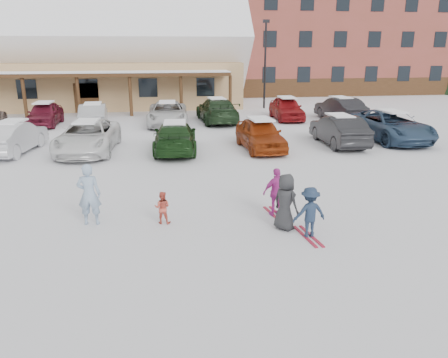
{
  "coord_description": "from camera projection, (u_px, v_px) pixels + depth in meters",
  "views": [
    {
      "loc": [
        -1.46,
        -11.3,
        4.76
      ],
      "look_at": [
        0.3,
        1.0,
        1.0
      ],
      "focal_mm": 35.0,
      "sensor_mm": 36.0,
      "label": 1
    }
  ],
  "objects": [
    {
      "name": "skis_child_magenta",
      "position": [
        276.0,
        215.0,
        12.9
      ],
      "size": [
        0.4,
        1.41,
        0.03
      ],
      "primitive_type": "cube",
      "rotation": [
        0.0,
        0.0,
        3.29
      ],
      "color": "maroon",
      "rests_on": "ground"
    },
    {
      "name": "ground",
      "position": [
        219.0,
        224.0,
        12.28
      ],
      "size": [
        160.0,
        160.0,
        0.0
      ],
      "primitive_type": "plane",
      "color": "white",
      "rests_on": "ground"
    },
    {
      "name": "skis_child_navy",
      "position": [
        308.0,
        236.0,
        11.43
      ],
      "size": [
        0.36,
        1.41,
        0.03
      ],
      "primitive_type": "cube",
      "rotation": [
        0.0,
        0.0,
        3.25
      ],
      "color": "maroon",
      "rests_on": "ground"
    },
    {
      "name": "lamp_post",
      "position": [
        265.0,
        60.0,
        34.5
      ],
      "size": [
        0.5,
        0.25,
        6.81
      ],
      "color": "black",
      "rests_on": "ground"
    },
    {
      "name": "day_lodge",
      "position": [
        68.0,
        57.0,
        36.41
      ],
      "size": [
        29.12,
        12.5,
        10.38
      ],
      "color": "tan",
      "rests_on": "ground"
    },
    {
      "name": "parked_car_12",
      "position": [
        286.0,
        108.0,
        29.75
      ],
      "size": [
        1.95,
        4.52,
        1.52
      ],
      "primitive_type": "imported",
      "rotation": [
        0.0,
        0.0,
        -0.03
      ],
      "color": "maroon",
      "rests_on": "ground"
    },
    {
      "name": "bystander_dark",
      "position": [
        285.0,
        202.0,
        11.7
      ],
      "size": [
        0.85,
        0.91,
        1.56
      ],
      "primitive_type": "imported",
      "rotation": [
        0.0,
        0.0,
        2.19
      ],
      "color": "#2A2A2D",
      "rests_on": "ground"
    },
    {
      "name": "parked_car_10",
      "position": [
        168.0,
        113.0,
        27.6
      ],
      "size": [
        2.64,
        5.41,
        1.48
      ],
      "primitive_type": "imported",
      "rotation": [
        0.0,
        0.0,
        -0.03
      ],
      "color": "silver",
      "rests_on": "ground"
    },
    {
      "name": "toddler_red",
      "position": [
        162.0,
        208.0,
        12.19
      ],
      "size": [
        0.52,
        0.44,
        0.93
      ],
      "primitive_type": "imported",
      "rotation": [
        0.0,
        0.0,
        2.92
      ],
      "color": "#CB4D3C",
      "rests_on": "ground"
    },
    {
      "name": "parked_car_13",
      "position": [
        340.0,
        109.0,
        29.39
      ],
      "size": [
        2.1,
        4.86,
        1.56
      ],
      "primitive_type": "imported",
      "rotation": [
        0.0,
        0.0,
        3.24
      ],
      "color": "black",
      "rests_on": "ground"
    },
    {
      "name": "parked_car_1",
      "position": [
        13.0,
        137.0,
        20.28
      ],
      "size": [
        2.19,
        4.69,
        1.49
      ],
      "primitive_type": "imported",
      "rotation": [
        0.0,
        0.0,
        3.0
      ],
      "color": "silver",
      "rests_on": "ground"
    },
    {
      "name": "parked_car_3",
      "position": [
        175.0,
        137.0,
        20.55
      ],
      "size": [
        2.22,
        4.94,
        1.4
      ],
      "primitive_type": "imported",
      "rotation": [
        0.0,
        0.0,
        3.09
      ],
      "color": "#163513",
      "rests_on": "ground"
    },
    {
      "name": "parked_car_8",
      "position": [
        45.0,
        114.0,
        27.47
      ],
      "size": [
        1.74,
        4.29,
        1.46
      ],
      "primitive_type": "imported",
      "rotation": [
        0.0,
        0.0,
        0.0
      ],
      "color": "maroon",
      "rests_on": "ground"
    },
    {
      "name": "alpine_hotel",
      "position": [
        302.0,
        10.0,
        47.72
      ],
      "size": [
        31.48,
        14.01,
        21.48
      ],
      "color": "brown",
      "rests_on": "ground"
    },
    {
      "name": "parked_car_4",
      "position": [
        260.0,
        134.0,
        21.02
      ],
      "size": [
        1.98,
        4.47,
        1.49
      ],
      "primitive_type": "imported",
      "rotation": [
        0.0,
        0.0,
        0.05
      ],
      "color": "#953510",
      "rests_on": "ground"
    },
    {
      "name": "parked_car_5",
      "position": [
        339.0,
        130.0,
        21.99
      ],
      "size": [
        1.62,
        4.59,
        1.51
      ],
      "primitive_type": "imported",
      "rotation": [
        0.0,
        0.0,
        3.14
      ],
      "color": "black",
      "rests_on": "ground"
    },
    {
      "name": "conifer_3",
      "position": [
        220.0,
        44.0,
        53.31
      ],
      "size": [
        3.96,
        3.96,
        9.18
      ],
      "color": "black",
      "rests_on": "ground"
    },
    {
      "name": "parked_car_6",
      "position": [
        390.0,
        126.0,
        23.04
      ],
      "size": [
        2.98,
        5.8,
        1.57
      ],
      "primitive_type": "imported",
      "rotation": [
        0.0,
        0.0,
        0.07
      ],
      "color": "navy",
      "rests_on": "ground"
    },
    {
      "name": "child_magenta",
      "position": [
        277.0,
        192.0,
        12.69
      ],
      "size": [
        0.88,
        0.47,
        1.44
      ],
      "primitive_type": "imported",
      "rotation": [
        0.0,
        0.0,
        3.29
      ],
      "color": "#C03199",
      "rests_on": "ground"
    },
    {
      "name": "adult_skier",
      "position": [
        89.0,
        194.0,
        12.01
      ],
      "size": [
        0.66,
        0.45,
        1.75
      ],
      "primitive_type": "imported",
      "rotation": [
        0.0,
        0.0,
        3.1
      ],
      "color": "#8AA4BF",
      "rests_on": "ground"
    },
    {
      "name": "conifer_4",
      "position": [
        425.0,
        33.0,
        58.59
      ],
      "size": [
        5.06,
        5.06,
        11.73
      ],
      "color": "black",
      "rests_on": "ground"
    },
    {
      "name": "child_navy",
      "position": [
        310.0,
        212.0,
        11.24
      ],
      "size": [
        0.93,
        0.6,
        1.36
      ],
      "primitive_type": "imported",
      "rotation": [
        0.0,
        0.0,
        3.25
      ],
      "color": "#1C2B42",
      "rests_on": "ground"
    },
    {
      "name": "parked_car_9",
      "position": [
        94.0,
        115.0,
        27.03
      ],
      "size": [
        1.87,
        4.5,
        1.45
      ],
      "primitive_type": "imported",
      "rotation": [
        0.0,
        0.0,
        3.22
      ],
      "color": "#A3A4A7",
      "rests_on": "ground"
    },
    {
      "name": "parked_car_2",
      "position": [
        88.0,
        137.0,
        20.42
      ],
      "size": [
        2.72,
        5.46,
        1.49
      ],
      "primitive_type": "imported",
      "rotation": [
        0.0,
        0.0,
        -0.05
      ],
      "color": "white",
      "rests_on": "ground"
    },
    {
      "name": "parked_car_11",
      "position": [
        217.0,
        110.0,
        28.68
      ],
      "size": [
        2.51,
        5.53,
        1.57
      ],
      "primitive_type": "imported",
      "rotation": [
        0.0,
        0.0,
        3.2
      ],
      "color": "#1C311A",
      "rests_on": "ground"
    }
  ]
}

